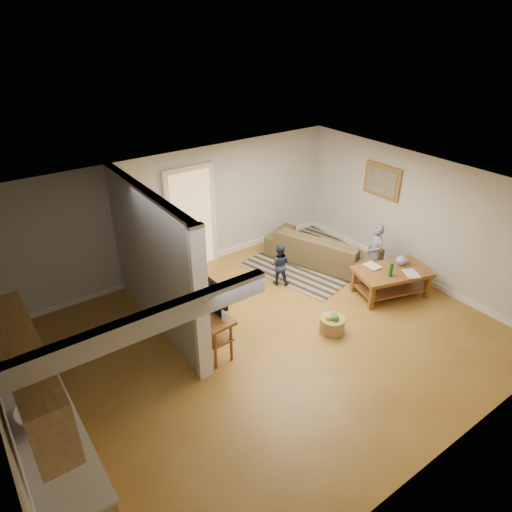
# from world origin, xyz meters

# --- Properties ---
(ground) EXTENTS (7.50, 7.50, 0.00)m
(ground) POSITION_xyz_m (0.00, 0.00, 0.00)
(ground) COLOR brown
(ground) RESTS_ON ground
(room_shell) EXTENTS (7.54, 6.02, 2.52)m
(room_shell) POSITION_xyz_m (-1.07, 0.43, 1.46)
(room_shell) COLOR #AEADA7
(room_shell) RESTS_ON ground
(area_rug) EXTENTS (3.42, 2.83, 0.01)m
(area_rug) POSITION_xyz_m (2.76, 1.70, 0.01)
(area_rug) COLOR black
(area_rug) RESTS_ON ground
(sofa) EXTENTS (1.71, 2.57, 0.70)m
(sofa) POSITION_xyz_m (2.60, 1.44, 0.00)
(sofa) COLOR #453F22
(sofa) RESTS_ON ground
(coffee_table) EXTENTS (1.54, 1.16, 0.81)m
(coffee_table) POSITION_xyz_m (2.82, -0.24, 0.42)
(coffee_table) COLOR brown
(coffee_table) RESTS_ON ground
(tv_console) EXTENTS (0.52, 1.21, 1.02)m
(tv_console) POSITION_xyz_m (-0.86, 0.46, 0.68)
(tv_console) COLOR brown
(tv_console) RESTS_ON ground
(speaker_left) EXTENTS (0.13, 0.13, 1.01)m
(speaker_left) POSITION_xyz_m (-0.51, 1.20, 0.50)
(speaker_left) COLOR black
(speaker_left) RESTS_ON ground
(speaker_right) EXTENTS (0.11, 0.11, 1.00)m
(speaker_right) POSITION_xyz_m (-1.00, 1.40, 0.50)
(speaker_right) COLOR black
(speaker_right) RESTS_ON ground
(toy_basket) EXTENTS (0.42, 0.42, 0.38)m
(toy_basket) POSITION_xyz_m (1.09, -0.44, 0.16)
(toy_basket) COLOR olive
(toy_basket) RESTS_ON ground
(child) EXTENTS (0.42, 0.50, 1.18)m
(child) POSITION_xyz_m (3.00, 0.38, 0.00)
(child) COLOR slate
(child) RESTS_ON ground
(toddler) EXTENTS (0.54, 0.53, 0.88)m
(toddler) POSITION_xyz_m (1.32, 1.31, 0.00)
(toddler) COLOR #1F2942
(toddler) RESTS_ON ground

